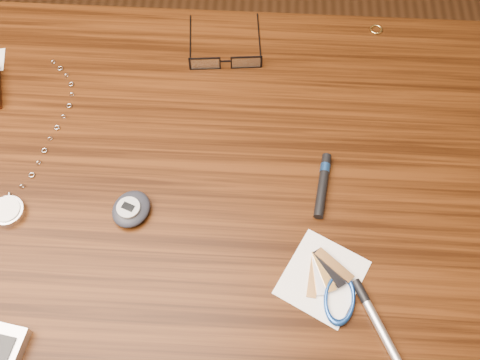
{
  "coord_description": "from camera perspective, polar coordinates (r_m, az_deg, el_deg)",
  "views": [
    {
      "loc": [
        0.03,
        -0.33,
        1.39
      ],
      "look_at": [
        0.01,
        0.02,
        0.76
      ],
      "focal_mm": 40.0,
      "sensor_mm": 36.0,
      "label": 1
    }
  ],
  "objects": [
    {
      "name": "gold_ring",
      "position": [
        0.93,
        14.31,
        15.3
      ],
      "size": [
        0.02,
        0.02,
        0.0
      ],
      "primitive_type": "torus",
      "rotation": [
        0.0,
        0.0,
        0.0
      ],
      "color": "#E9CA71",
      "rests_on": "desk"
    },
    {
      "name": "black_blue_pen",
      "position": [
        0.73,
        8.84,
        -0.32
      ],
      "size": [
        0.03,
        0.1,
        0.01
      ],
      "color": "black",
      "rests_on": "desk"
    },
    {
      "name": "eyeglasses",
      "position": [
        0.85,
        -1.55,
        12.67
      ],
      "size": [
        0.12,
        0.13,
        0.02
      ],
      "color": "black",
      "rests_on": "desk"
    },
    {
      "name": "ground",
      "position": [
        1.43,
        -0.3,
        -15.81
      ],
      "size": [
        3.8,
        3.8,
        0.0
      ],
      "primitive_type": "plane",
      "color": "#472814",
      "rests_on": "ground"
    },
    {
      "name": "desk",
      "position": [
        0.81,
        -0.51,
        -5.16
      ],
      "size": [
        1.0,
        0.7,
        0.75
      ],
      "color": "#341808",
      "rests_on": "ground"
    },
    {
      "name": "silver_pen",
      "position": [
        0.68,
        14.45,
        -14.57
      ],
      "size": [
        0.07,
        0.13,
        0.01
      ],
      "color": "silver",
      "rests_on": "desk"
    },
    {
      "name": "notepad_keys",
      "position": [
        0.68,
        9.7,
        -11.17
      ],
      "size": [
        0.13,
        0.13,
        0.01
      ],
      "color": "white",
      "rests_on": "desk"
    },
    {
      "name": "pedometer",
      "position": [
        0.72,
        -11.55,
        -3.04
      ],
      "size": [
        0.07,
        0.07,
        0.02
      ],
      "color": "black",
      "rests_on": "desk"
    },
    {
      "name": "pocket_watch",
      "position": [
        0.77,
        -23.28,
        -2.51
      ],
      "size": [
        0.07,
        0.29,
        0.01
      ],
      "color": "#B9B9BE",
      "rests_on": "desk"
    }
  ]
}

